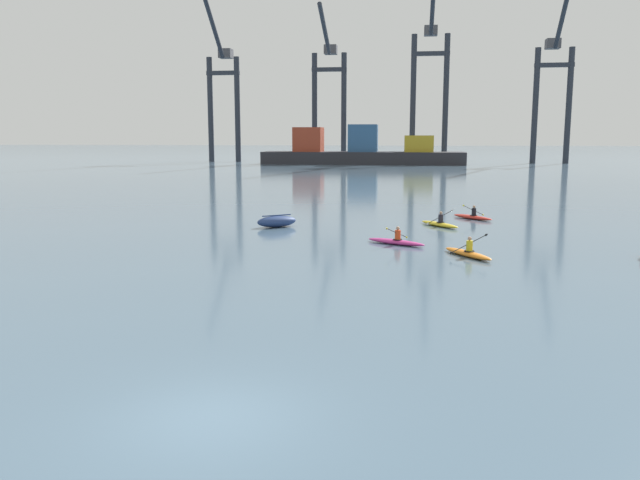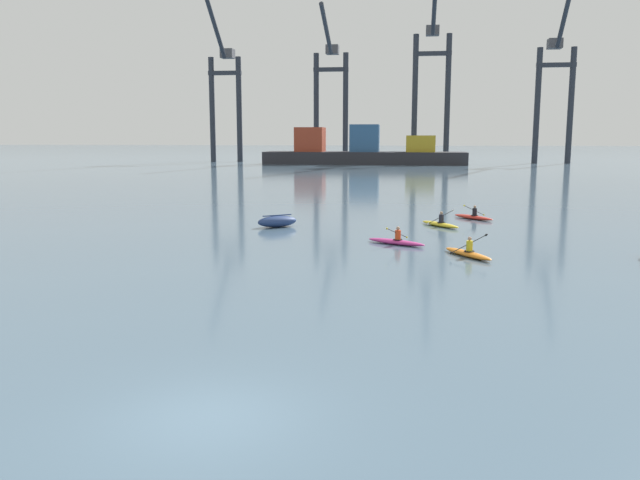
{
  "view_description": "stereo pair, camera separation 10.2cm",
  "coord_description": "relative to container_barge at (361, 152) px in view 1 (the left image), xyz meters",
  "views": [
    {
      "loc": [
        3.79,
        -11.64,
        5.56
      ],
      "look_at": [
        -0.42,
        18.75,
        0.6
      ],
      "focal_mm": 35.95,
      "sensor_mm": 36.0,
      "label": 1
    },
    {
      "loc": [
        3.89,
        -11.63,
        5.56
      ],
      "look_at": [
        -0.42,
        18.75,
        0.6
      ],
      "focal_mm": 35.95,
      "sensor_mm": 36.0,
      "label": 2
    }
  ],
  "objects": [
    {
      "name": "gantry_crane_east_mid",
      "position": [
        13.85,
        10.15,
        15.84
      ],
      "size": [
        8.13,
        18.33,
        37.58
      ],
      "color": "#232833",
      "rests_on": "ground"
    },
    {
      "name": "container_barge",
      "position": [
        0.0,
        0.0,
        0.0
      ],
      "size": [
        40.86,
        8.58,
        7.97
      ],
      "color": "#28282D",
      "rests_on": "ground"
    },
    {
      "name": "kayak_magenta",
      "position": [
        9.27,
        -98.41,
        -2.35
      ],
      "size": [
        3.24,
        2.24,
        1.04
      ],
      "color": "#C13384",
      "rests_on": "ground"
    },
    {
      "name": "kayak_orange",
      "position": [
        12.69,
        -101.36,
        -2.35
      ],
      "size": [
        2.32,
        3.2,
        1.05
      ],
      "color": "orange",
      "rests_on": "ground"
    },
    {
      "name": "gantry_crane_west_mid",
      "position": [
        -8.27,
        13.6,
        14.01
      ],
      "size": [
        7.84,
        19.89,
        31.79
      ],
      "color": "#232833",
      "rests_on": "ground"
    },
    {
      "name": "gantry_crane_east",
      "position": [
        38.94,
        8.74,
        13.88
      ],
      "size": [
        7.88,
        15.21,
        34.89
      ],
      "color": "#232833",
      "rests_on": "ground"
    },
    {
      "name": "kayak_red",
      "position": [
        14.24,
        -87.22,
        -2.35
      ],
      "size": [
        2.73,
        2.92,
        1.07
      ],
      "color": "red",
      "rests_on": "ground"
    },
    {
      "name": "gantry_crane_west",
      "position": [
        -31.11,
        7.96,
        13.97
      ],
      "size": [
        7.37,
        19.1,
        35.91
      ],
      "color": "#232833",
      "rests_on": "ground"
    },
    {
      "name": "kayak_yellow",
      "position": [
        11.83,
        -91.18,
        -2.35
      ],
      "size": [
        2.54,
        3.07,
        1.05
      ],
      "color": "yellow",
      "rests_on": "ground"
    },
    {
      "name": "capsized_dinghy",
      "position": [
        1.77,
        -92.85,
        -2.17
      ],
      "size": [
        2.74,
        2.45,
        0.76
      ],
      "color": "navy",
      "rests_on": "ground"
    },
    {
      "name": "ground_plane",
      "position": [
        6.06,
        -119.94,
        -2.52
      ],
      "size": [
        800.0,
        800.0,
        0.0
      ],
      "primitive_type": "plane",
      "color": "slate"
    }
  ]
}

